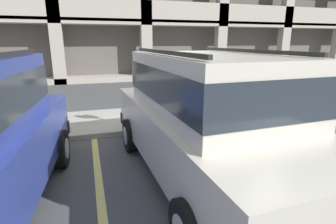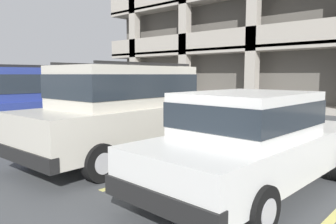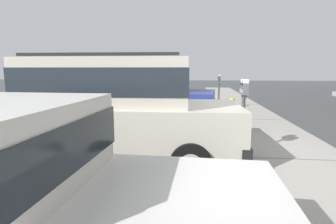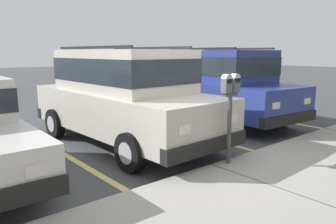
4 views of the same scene
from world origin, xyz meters
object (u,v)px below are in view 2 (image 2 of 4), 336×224
dark_hatchback (253,139)px  parking_meter_near (185,95)px  parking_meter_far (71,92)px  fire_hydrant (107,111)px  silver_suv (127,108)px  red_sedan (42,100)px

dark_hatchback → parking_meter_near: size_ratio=3.08×
parking_meter_far → parking_meter_near: bearing=0.1°
parking_meter_near → fire_hydrant: parking_meter_near is taller
silver_suv → parking_meter_far: silver_suv is taller
silver_suv → parking_meter_near: silver_suv is taller
dark_hatchback → parking_meter_near: parking_meter_near is taller
red_sedan → dark_hatchback: (6.29, 0.23, -0.27)m
parking_meter_near → fire_hydrant: size_ratio=2.10×
silver_suv → fire_hydrant: size_ratio=6.92×
dark_hatchback → fire_hydrant: dark_hatchback is taller
parking_meter_near → parking_meter_far: (-5.92, -0.01, -0.14)m
red_sedan → dark_hatchback: 6.30m
parking_meter_far → fire_hydrant: bearing=9.3°
parking_meter_near → parking_meter_far: bearing=-179.9°
silver_suv → dark_hatchback: size_ratio=1.07×
dark_hatchback → parking_meter_far: parking_meter_far is taller
silver_suv → parking_meter_near: 2.53m
red_sedan → fire_hydrant: size_ratio=7.03×
dark_hatchback → fire_hydrant: bearing=160.7°
parking_meter_far → red_sedan: bearing=-41.8°
red_sedan → dark_hatchback: bearing=7.1°
silver_suv → parking_meter_far: 6.81m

